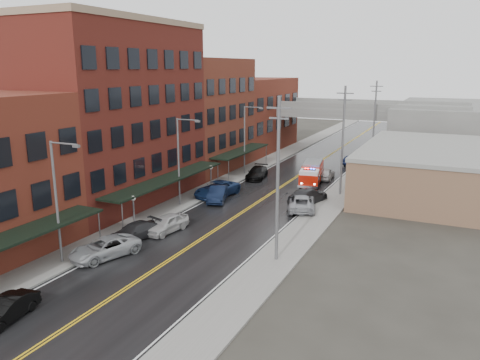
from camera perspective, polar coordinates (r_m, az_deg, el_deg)
The scene contains 35 objects.
ground at distance 27.63m, azimuth -22.84°, elevation -17.83°, with size 220.00×220.00×0.00m, color #2D2B26.
road at distance 50.75m, azimuth 2.83°, elevation -2.30°, with size 11.00×160.00×0.02m, color black.
sidewalk_left at distance 53.81m, azimuth -4.38°, elevation -1.32°, with size 3.00×160.00×0.15m, color slate.
sidewalk_right at distance 48.56m, azimuth 10.84°, elevation -3.19°, with size 3.00×160.00×0.15m, color slate.
curb_left at distance 53.04m, azimuth -2.82°, elevation -1.52°, with size 0.30×160.00×0.15m, color gray.
curb_right at distance 48.96m, azimuth 8.97°, elevation -2.97°, with size 0.30×160.00×0.15m, color gray.
brick_building_b at distance 49.88m, azimuth -14.65°, elevation 7.53°, with size 9.00×20.00×18.00m, color #572017.
brick_building_c at distance 64.40m, azimuth -4.58°, elevation 7.87°, with size 9.00×15.00×15.00m, color brown.
brick_building_far at distance 80.16m, azimuth 1.68°, elevation 7.96°, with size 9.00×20.00×12.00m, color maroon.
tan_building at distance 56.42m, azimuth 22.11°, elevation 0.94°, with size 14.00×22.00×5.00m, color brown.
right_far_block at distance 85.78m, azimuth 24.77°, elevation 5.75°, with size 18.00×30.00×8.00m, color slate.
awning_0 at distance 34.03m, azimuth -26.91°, elevation -6.67°, with size 2.60×16.00×3.09m.
awning_1 at distance 47.42m, azimuth -8.79°, elevation 0.14°, with size 2.60×18.00×3.09m.
awning_2 at distance 62.39m, azimuth 0.16°, elevation 3.54°, with size 2.60×13.00×3.09m.
globe_lamp_1 at distance 41.51m, azimuth -12.86°, elevation -2.97°, with size 0.44×0.44×3.12m.
globe_lamp_2 at distance 52.85m, azimuth -3.57°, elevation 0.91°, with size 0.44×0.44×3.12m.
street_lamp_0 at distance 35.17m, azimuth -21.27°, elevation -1.72°, with size 2.64×0.22×9.00m.
street_lamp_1 at distance 47.28m, azimuth -7.26°, elevation 2.87°, with size 2.64×0.22×9.00m.
street_lamp_2 at distance 61.20m, azimuth 0.76°, elevation 5.43°, with size 2.64×0.22×9.00m.
utility_pole_0 at distance 33.10m, azimuth 4.62°, elevation 0.27°, with size 1.80×0.24×12.00m.
utility_pole_1 at distance 51.99m, azimuth 12.42°, elevation 4.89°, with size 1.80×0.24×12.00m.
utility_pole_2 at distance 71.49m, azimuth 16.05°, elevation 7.00°, with size 1.80×0.24×12.00m.
overpass at distance 79.76m, azimuth 11.73°, elevation 7.65°, with size 40.00×10.00×7.50m.
fire_truck at distance 57.54m, azimuth 8.73°, elevation 0.90°, with size 3.76×7.33×2.57m.
parked_car_left_1 at distance 30.25m, azimuth -26.60°, elevation -13.94°, with size 1.41×4.06×1.34m, color black.
parked_car_left_2 at distance 36.77m, azimuth -16.16°, elevation -7.96°, with size 2.47×5.35×1.49m, color #9CA0A4.
parked_car_left_3 at distance 39.82m, azimuth -12.73°, elevation -6.14°, with size 1.92×4.73×1.37m, color #252527.
parked_car_left_4 at distance 41.00m, azimuth -8.95°, elevation -5.26°, with size 1.83×4.54×1.55m, color #B5B5B5.
parked_car_left_5 at distance 49.74m, azimuth -2.72°, elevation -1.68°, with size 1.70×4.89×1.61m, color black.
parked_car_left_6 at distance 51.53m, azimuth -2.82°, elevation -1.11°, with size 2.73×5.92×1.65m, color #13254A.
parked_car_left_7 at distance 59.72m, azimuth 2.09°, elevation 0.88°, with size 2.09×5.15×1.49m, color black.
parked_car_right_0 at distance 46.97m, azimuth 7.50°, elevation -2.74°, with size 2.60×5.63×1.56m, color #96989E.
parked_car_right_1 at distance 49.44m, azimuth 8.26°, elevation -1.90°, with size 2.27×5.58×1.62m, color #27272A.
parked_car_right_2 at distance 60.31m, azimuth 10.40°, elevation 0.79°, with size 1.76×4.37×1.49m, color #B4B4B4.
parked_car_right_3 at distance 69.98m, azimuth 13.60°, elevation 2.34°, with size 1.44×4.13×1.36m, color black.
Camera 1 is at (18.39, -15.20, 13.95)m, focal length 35.00 mm.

